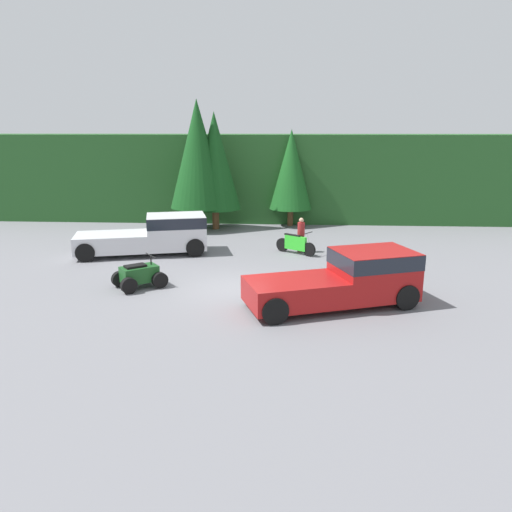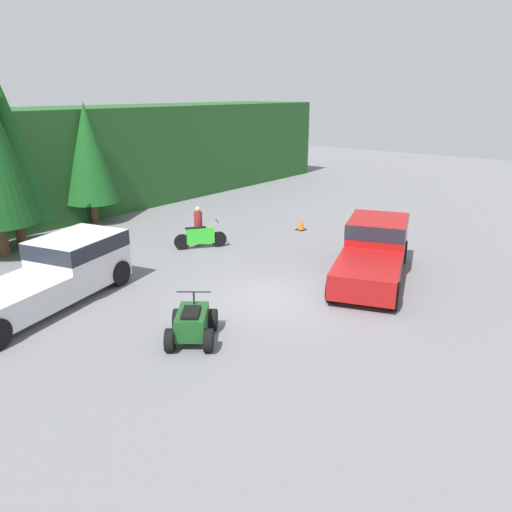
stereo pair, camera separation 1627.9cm
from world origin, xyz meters
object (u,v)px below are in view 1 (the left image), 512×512
(dirt_bike, at_px, (296,244))
(traffic_cone, at_px, (411,259))
(rider_person, at_px, (301,234))
(quad_atv, at_px, (139,276))
(pickup_truck_second, at_px, (155,234))
(pickup_truck_red, at_px, (348,277))

(dirt_bike, distance_m, traffic_cone, 5.29)
(dirt_bike, relative_size, traffic_cone, 3.35)
(rider_person, bearing_deg, quad_atv, -86.98)
(pickup_truck_second, bearing_deg, pickup_truck_red, -53.58)
(dirt_bike, bearing_deg, quad_atv, -101.32)
(pickup_truck_second, bearing_deg, quad_atv, -96.91)
(pickup_truck_red, relative_size, dirt_bike, 3.27)
(pickup_truck_second, distance_m, rider_person, 6.92)
(pickup_truck_red, relative_size, pickup_truck_second, 0.95)
(rider_person, bearing_deg, pickup_truck_red, -30.03)
(dirt_bike, relative_size, quad_atv, 0.86)
(rider_person, bearing_deg, dirt_bike, -75.93)
(rider_person, distance_m, traffic_cone, 5.22)
(dirt_bike, xyz_separation_m, traffic_cone, (5.02, -1.67, -0.21))
(quad_atv, bearing_deg, dirt_bike, 5.25)
(dirt_bike, height_order, rider_person, rider_person)
(quad_atv, height_order, rider_person, rider_person)
(pickup_truck_red, distance_m, quad_atv, 7.71)
(traffic_cone, bearing_deg, pickup_truck_second, 173.43)
(pickup_truck_second, xyz_separation_m, rider_person, (6.88, 0.69, -0.06))
(dirt_bike, xyz_separation_m, quad_atv, (-5.91, -5.52, -0.01))
(pickup_truck_second, distance_m, dirt_bike, 6.65)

